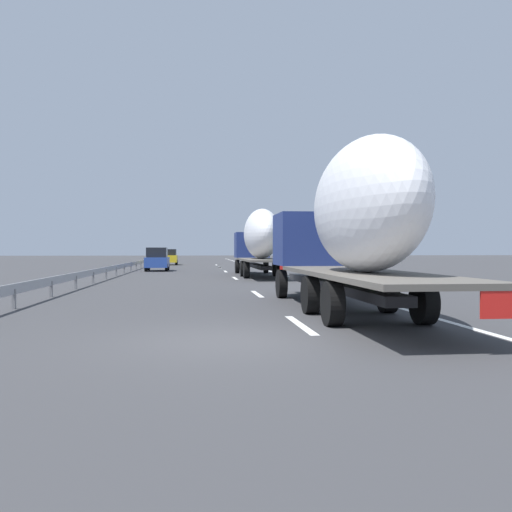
{
  "coord_description": "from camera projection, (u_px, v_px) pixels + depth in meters",
  "views": [
    {
      "loc": [
        -10.29,
        0.63,
        1.75
      ],
      "look_at": [
        19.71,
        -2.76,
        1.43
      ],
      "focal_mm": 37.45,
      "sensor_mm": 36.0,
      "label": 1
    }
  ],
  "objects": [
    {
      "name": "truck_trailing",
      "position": [
        350.0,
        222.0,
        14.68
      ],
      "size": [
        13.73,
        2.55,
        4.54
      ],
      "color": "navy",
      "rests_on": "ground_plane"
    },
    {
      "name": "tree_3",
      "position": [
        313.0,
        231.0,
        56.76
      ],
      "size": [
        3.41,
        3.41,
        5.89
      ],
      "color": "#472D19",
      "rests_on": "ground_plane"
    },
    {
      "name": "car_yellow_coupe",
      "position": [
        170.0,
        257.0,
        63.79
      ],
      "size": [
        4.05,
        1.82,
        1.89
      ],
      "color": "gold",
      "rests_on": "ground_plane"
    },
    {
      "name": "lane_stripe_3",
      "position": [
        225.0,
        271.0,
        44.03
      ],
      "size": [
        3.2,
        0.2,
        0.01
      ],
      "primitive_type": "cube",
      "color": "white",
      "rests_on": "ground_plane"
    },
    {
      "name": "ground_plane",
      "position": [
        203.0,
        269.0,
        50.05
      ],
      "size": [
        260.0,
        260.0,
        0.0
      ],
      "primitive_type": "plane",
      "color": "#38383A"
    },
    {
      "name": "truck_lead",
      "position": [
        259.0,
        239.0,
        35.79
      ],
      "size": [
        13.82,
        2.55,
        4.43
      ],
      "color": "navy",
      "rests_on": "ground_plane"
    },
    {
      "name": "tree_0",
      "position": [
        293.0,
        236.0,
        76.73
      ],
      "size": [
        3.56,
        3.56,
        5.66
      ],
      "color": "#472D19",
      "rests_on": "ground_plane"
    },
    {
      "name": "lane_stripe_1",
      "position": [
        257.0,
        294.0,
        21.3
      ],
      "size": [
        3.2,
        0.2,
        0.01
      ],
      "primitive_type": "cube",
      "color": "white",
      "rests_on": "ground_plane"
    },
    {
      "name": "road_sign",
      "position": [
        263.0,
        245.0,
        58.17
      ],
      "size": [
        0.1,
        0.9,
        3.43
      ],
      "color": "gray",
      "rests_on": "ground_plane"
    },
    {
      "name": "lane_stripe_4",
      "position": [
        220.0,
        267.0,
        54.44
      ],
      "size": [
        3.2,
        0.2,
        0.01
      ],
      "primitive_type": "cube",
      "color": "white",
      "rests_on": "ground_plane"
    },
    {
      "name": "lane_stripe_0",
      "position": [
        300.0,
        325.0,
        12.5
      ],
      "size": [
        3.2,
        0.2,
        0.01
      ],
      "primitive_type": "cube",
      "color": "white",
      "rests_on": "ground_plane"
    },
    {
      "name": "car_blue_sedan",
      "position": [
        157.0,
        259.0,
        45.06
      ],
      "size": [
        4.02,
        1.89,
        1.98
      ],
      "color": "#28479E",
      "rests_on": "ground_plane"
    },
    {
      "name": "lane_stripe_2",
      "position": [
        235.0,
        278.0,
        33.32
      ],
      "size": [
        3.2,
        0.2,
        0.01
      ],
      "primitive_type": "cube",
      "color": "white",
      "rests_on": "ground_plane"
    },
    {
      "name": "tree_2",
      "position": [
        352.0,
        214.0,
        41.37
      ],
      "size": [
        3.41,
        3.41,
        7.35
      ],
      "color": "#472D19",
      "rests_on": "ground_plane"
    },
    {
      "name": "lane_stripe_6",
      "position": [
        216.0,
        265.0,
        63.81
      ],
      "size": [
        3.2,
        0.2,
        0.01
      ],
      "primitive_type": "cube",
      "color": "white",
      "rests_on": "ground_plane"
    },
    {
      "name": "edge_line_right",
      "position": [
        255.0,
        267.0,
        55.64
      ],
      "size": [
        110.0,
        0.2,
        0.01
      ],
      "primitive_type": "cube",
      "color": "white",
      "rests_on": "ground_plane"
    },
    {
      "name": "tree_1",
      "position": [
        382.0,
        218.0,
        31.98
      ],
      "size": [
        2.74,
        2.74,
        6.18
      ],
      "color": "#472D19",
      "rests_on": "ground_plane"
    },
    {
      "name": "lane_stripe_5",
      "position": [
        220.0,
        268.0,
        53.69
      ],
      "size": [
        3.2,
        0.2,
        0.01
      ],
      "primitive_type": "cube",
      "color": "white",
      "rests_on": "ground_plane"
    },
    {
      "name": "guardrail_median",
      "position": [
        141.0,
        262.0,
        52.36
      ],
      "size": [
        94.0,
        0.1,
        0.76
      ],
      "color": "#9EA0A5",
      "rests_on": "ground_plane"
    }
  ]
}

